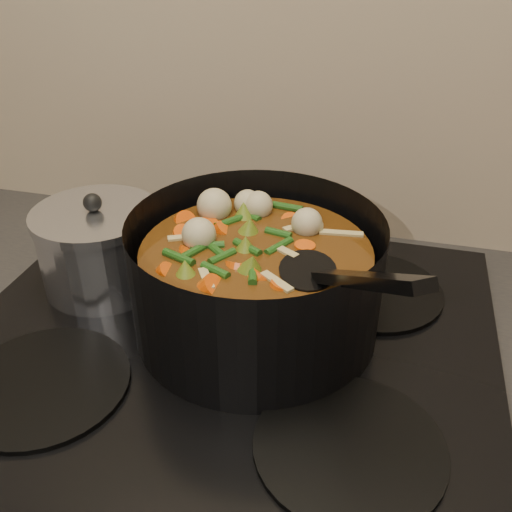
# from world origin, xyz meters

# --- Properties ---
(stovetop) EXTENTS (0.62, 0.54, 0.03)m
(stovetop) POSITION_xyz_m (0.00, 1.93, 0.92)
(stovetop) COLOR black
(stovetop) RESTS_ON counter
(stockpot) EXTENTS (0.37, 0.37, 0.21)m
(stockpot) POSITION_xyz_m (0.03, 1.95, 1.00)
(stockpot) COLOR black
(stockpot) RESTS_ON stovetop
(saucepan) EXTENTS (0.16, 0.16, 0.13)m
(saucepan) POSITION_xyz_m (-0.19, 1.99, 0.98)
(saucepan) COLOR silver
(saucepan) RESTS_ON stovetop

